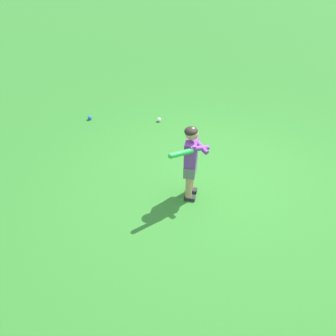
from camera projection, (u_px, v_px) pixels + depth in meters
name	position (u px, v px, depth m)	size (l,w,h in m)	color
ground_plane	(216.00, 181.00, 5.41)	(40.00, 40.00, 0.00)	#2D7528
child_batter	(191.00, 157.00, 4.75)	(0.54, 0.51, 1.08)	#232328
play_ball_midfield	(90.00, 118.00, 6.98)	(0.08, 0.08, 0.08)	blue
play_ball_far_left	(159.00, 120.00, 6.92)	(0.08, 0.08, 0.08)	white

